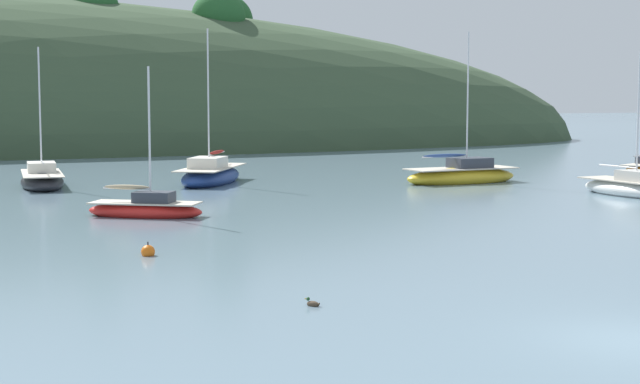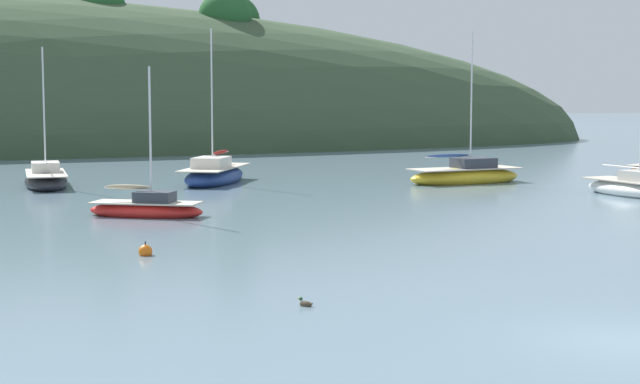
# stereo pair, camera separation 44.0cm
# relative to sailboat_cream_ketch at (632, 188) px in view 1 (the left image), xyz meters

# --- Properties ---
(ground_plane) EXTENTS (400.00, 400.00, 0.00)m
(ground_plane) POSITION_rel_sailboat_cream_ketch_xyz_m (-18.07, -24.49, -0.38)
(ground_plane) COLOR slate
(sailboat_cream_ketch) EXTENTS (2.91, 6.48, 7.41)m
(sailboat_cream_ketch) POSITION_rel_sailboat_cream_ketch_xyz_m (0.00, 0.00, 0.00)
(sailboat_cream_ketch) COLOR white
(sailboat_cream_ketch) RESTS_ON ground
(sailboat_navy_dinghy) EXTENTS (5.09, 3.89, 6.36)m
(sailboat_navy_dinghy) POSITION_rel_sailboat_cream_ketch_xyz_m (-24.30, -0.43, -0.05)
(sailboat_navy_dinghy) COLOR red
(sailboat_navy_dinghy) RESTS_ON ground
(sailboat_grey_yawl) EXTENTS (5.99, 7.97, 8.95)m
(sailboat_grey_yawl) POSITION_rel_sailboat_cream_ketch_xyz_m (-18.32, 13.59, 0.07)
(sailboat_grey_yawl) COLOR navy
(sailboat_grey_yawl) RESTS_ON ground
(sailboat_black_sloop) EXTENTS (2.41, 6.67, 7.81)m
(sailboat_black_sloop) POSITION_rel_sailboat_cream_ketch_xyz_m (-27.52, 14.21, 0.02)
(sailboat_black_sloop) COLOR #232328
(sailboat_black_sloop) RESTS_ON ground
(sailboat_white_near) EXTENTS (7.31, 3.21, 8.80)m
(sailboat_white_near) POSITION_rel_sailboat_cream_ketch_xyz_m (-4.73, 9.13, 0.05)
(sailboat_white_near) COLOR gold
(sailboat_white_near) RESTS_ON ground
(mooring_buoy_channel) EXTENTS (0.44, 0.44, 0.54)m
(mooring_buoy_channel) POSITION_rel_sailboat_cream_ketch_xyz_m (-25.86, -10.37, -0.26)
(mooring_buoy_channel) COLOR orange
(mooring_buoy_channel) RESTS_ON ground
(duck_lead) EXTENTS (0.35, 0.39, 0.24)m
(duck_lead) POSITION_rel_sailboat_cream_ketch_xyz_m (-23.35, -19.07, -0.33)
(duck_lead) COLOR #473828
(duck_lead) RESTS_ON ground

